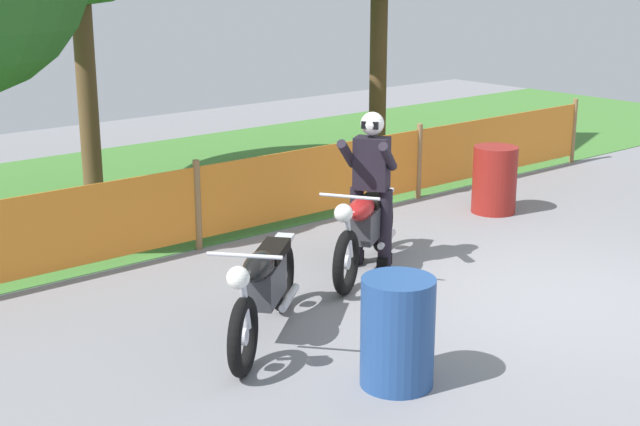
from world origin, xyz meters
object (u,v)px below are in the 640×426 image
at_px(oil_drum, 495,180).
at_px(motorcycle_lead, 264,288).
at_px(motorcycle_trailing, 366,228).
at_px(spare_drum, 397,332).
at_px(rider_trailing, 371,184).

bearing_deg(oil_drum, motorcycle_lead, -163.53).
relative_size(motorcycle_trailing, oil_drum, 2.09).
bearing_deg(motorcycle_trailing, spare_drum, 20.86).
bearing_deg(oil_drum, motorcycle_trailing, -167.33).
height_order(oil_drum, spare_drum, same).
distance_m(motorcycle_trailing, spare_drum, 2.68).
relative_size(oil_drum, spare_drum, 1.00).
relative_size(motorcycle_lead, oil_drum, 1.91).
xyz_separation_m(rider_trailing, oil_drum, (2.73, 0.54, -0.48)).
bearing_deg(spare_drum, oil_drum, 31.56).
distance_m(oil_drum, spare_drum, 5.32).
distance_m(rider_trailing, spare_drum, 2.91).
relative_size(motorcycle_trailing, rider_trailing, 1.09).
relative_size(motorcycle_trailing, spare_drum, 2.09).
bearing_deg(motorcycle_lead, rider_trailing, 163.13).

